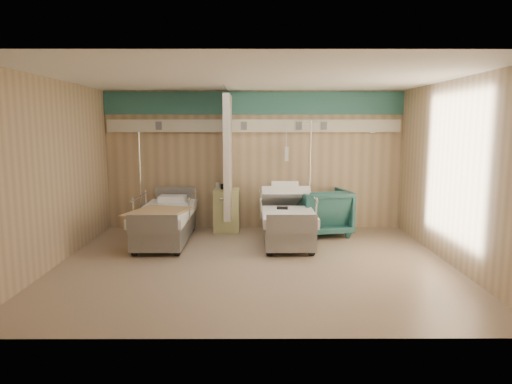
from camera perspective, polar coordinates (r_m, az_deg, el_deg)
ground at (r=7.11m, az=-0.27°, el=-8.93°), size 6.00×5.00×0.00m
room_walls at (r=7.05m, az=-0.53°, el=6.32°), size 6.04×5.04×2.82m
bed_right at (r=8.31m, az=3.89°, el=-4.16°), size 1.00×2.16×0.63m
bed_left at (r=8.44m, az=-11.22°, el=-4.10°), size 1.00×2.16×0.63m
bedside_cabinet at (r=9.17m, az=-3.70°, el=-2.28°), size 0.50×0.48×0.85m
visitor_armchair at (r=8.95m, az=8.30°, el=-2.45°), size 1.12×1.15×0.90m
waffle_blanket at (r=8.86m, az=8.32°, el=0.62°), size 0.75×0.70×0.07m
iv_stand_right at (r=9.10m, az=6.69°, el=-2.23°), size 0.39×0.39×2.20m
iv_stand_left at (r=9.41m, az=-14.12°, el=-2.34°), size 0.36×0.36×1.99m
call_remote at (r=8.14m, az=3.32°, el=-2.00°), size 0.20×0.11×0.04m
tan_blanket at (r=7.94m, az=-12.17°, el=-2.46°), size 1.11×1.26×0.04m
toiletry_bag at (r=9.10m, az=-3.75°, el=0.69°), size 0.22×0.16×0.11m
white_cup at (r=9.21m, az=-4.84°, el=0.81°), size 0.09×0.09×0.12m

